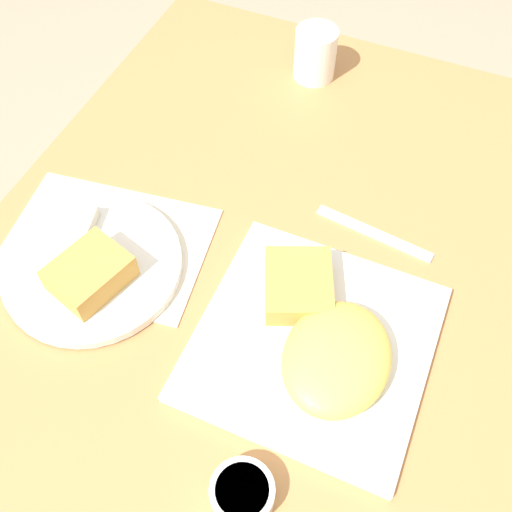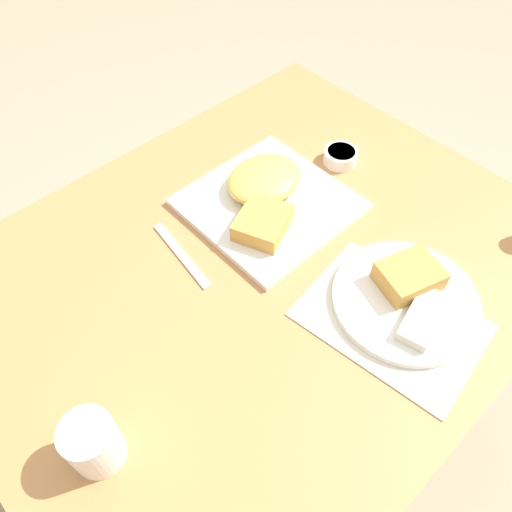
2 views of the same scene
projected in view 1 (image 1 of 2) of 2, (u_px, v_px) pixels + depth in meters
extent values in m
plane|color=gray|center=(268.00, 424.00, 1.43)|extent=(8.00, 8.00, 0.00)
cube|color=#B27A47|center=(277.00, 264.00, 0.86)|extent=(1.05, 0.84, 0.04)
cylinder|color=olive|center=(504.00, 247.00, 1.31)|extent=(0.05, 0.05, 0.67)
cylinder|color=olive|center=(207.00, 152.00, 1.48)|extent=(0.05, 0.05, 0.67)
cube|color=beige|center=(107.00, 244.00, 0.86)|extent=(0.24, 0.31, 0.00)
cube|color=white|center=(313.00, 343.00, 0.76)|extent=(0.29, 0.29, 0.01)
ellipsoid|color=#E5BC51|center=(337.00, 358.00, 0.72)|extent=(0.16, 0.13, 0.04)
cube|color=gold|center=(298.00, 286.00, 0.78)|extent=(0.13, 0.12, 0.04)
cylinder|color=white|center=(92.00, 266.00, 0.83)|extent=(0.25, 0.25, 0.01)
cube|color=gold|center=(90.00, 273.00, 0.79)|extent=(0.12, 0.11, 0.04)
cube|color=beige|center=(70.00, 238.00, 0.83)|extent=(0.12, 0.08, 0.02)
cylinder|color=white|center=(242.00, 493.00, 0.65)|extent=(0.07, 0.07, 0.03)
cylinder|color=beige|center=(242.00, 490.00, 0.64)|extent=(0.06, 0.06, 0.00)
cube|color=silver|center=(374.00, 233.00, 0.87)|extent=(0.04, 0.18, 0.00)
cylinder|color=white|center=(315.00, 54.00, 1.03)|extent=(0.07, 0.07, 0.09)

